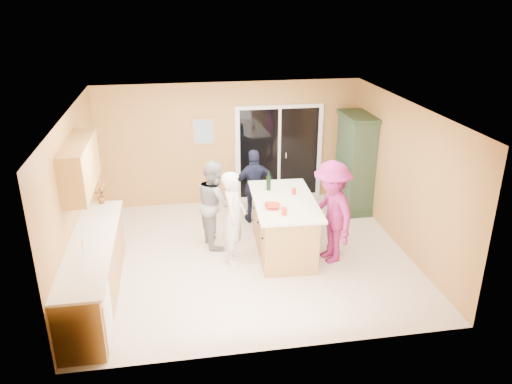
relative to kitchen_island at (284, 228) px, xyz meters
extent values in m
plane|color=white|center=(-0.63, -0.03, -0.47)|extent=(5.50, 5.50, 0.00)
cube|color=white|center=(-0.63, -0.03, 2.13)|extent=(5.50, 5.00, 0.10)
cube|color=tan|center=(-0.63, 2.47, 0.83)|extent=(5.50, 0.10, 2.60)
cube|color=tan|center=(-0.63, -2.53, 0.83)|extent=(5.50, 0.10, 2.60)
cube|color=tan|center=(-3.38, -0.03, 0.83)|extent=(0.10, 5.00, 2.60)
cube|color=tan|center=(2.12, -0.03, 0.83)|extent=(0.10, 5.00, 2.60)
cube|color=#A97542|center=(-3.08, -0.93, -0.02)|extent=(0.60, 3.00, 0.90)
cube|color=white|center=(-3.07, -2.03, -0.07)|extent=(0.62, 0.60, 0.72)
cube|color=silver|center=(-3.06, -0.93, 0.45)|extent=(0.65, 3.05, 0.04)
cylinder|color=silver|center=(-3.08, -1.43, 0.62)|extent=(0.02, 0.02, 0.30)
cube|color=#A97542|center=(-3.20, -0.23, 1.40)|extent=(0.35, 1.60, 0.75)
cube|color=white|center=(0.42, 2.44, 0.58)|extent=(1.90, 0.05, 2.10)
cube|color=black|center=(0.42, 2.42, 0.58)|extent=(1.70, 0.03, 1.94)
cube|color=white|center=(0.42, 2.42, 0.58)|extent=(0.06, 0.04, 1.94)
cube|color=silver|center=(0.57, 2.41, 0.53)|extent=(0.02, 0.03, 0.12)
cube|color=tan|center=(-1.18, 2.45, 1.13)|extent=(0.46, 0.03, 0.56)
cube|color=#5278AA|center=(-1.18, 2.43, 1.13)|extent=(0.38, 0.02, 0.48)
cube|color=#A97542|center=(0.00, 0.00, 0.01)|extent=(0.96, 1.74, 0.96)
cube|color=silver|center=(0.00, 0.00, 0.51)|extent=(1.13, 1.97, 0.04)
cube|color=black|center=(0.00, 0.00, -0.42)|extent=(0.87, 1.65, 0.11)
cube|color=#243A24|center=(1.86, 1.64, -0.41)|extent=(0.56, 1.06, 0.12)
cube|color=#2F4633|center=(1.86, 1.64, 0.53)|extent=(0.50, 1.00, 1.89)
cube|color=#243A24|center=(1.86, 1.64, 1.52)|extent=(0.58, 1.11, 0.08)
imported|color=silver|center=(-0.89, -0.14, 0.33)|extent=(0.53, 0.67, 1.61)
imported|color=gray|center=(-1.15, 0.53, 0.32)|extent=(0.73, 0.86, 1.58)
imported|color=#191D38|center=(-0.28, 1.35, 0.27)|extent=(0.90, 0.44, 1.49)
imported|color=#861D63|center=(0.72, -0.38, 0.41)|extent=(0.87, 1.25, 1.77)
imported|color=red|center=(-0.27, -0.31, 0.57)|extent=(0.31, 0.31, 0.06)
imported|color=red|center=(-3.08, 0.49, 0.68)|extent=(0.25, 0.19, 0.43)
cylinder|color=red|center=(0.22, 0.21, 0.59)|extent=(0.09, 0.09, 0.11)
cylinder|color=red|center=(-0.14, -0.61, 0.60)|extent=(0.11, 0.11, 0.12)
cylinder|color=black|center=(-0.18, 0.47, 0.67)|extent=(0.08, 0.08, 0.26)
cylinder|color=black|center=(-0.18, 0.47, 0.85)|extent=(0.03, 0.03, 0.10)
cylinder|color=silver|center=(-0.03, -0.36, 0.54)|extent=(0.25, 0.25, 0.01)
camera|label=1|loc=(-1.77, -7.63, 3.85)|focal=35.00mm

